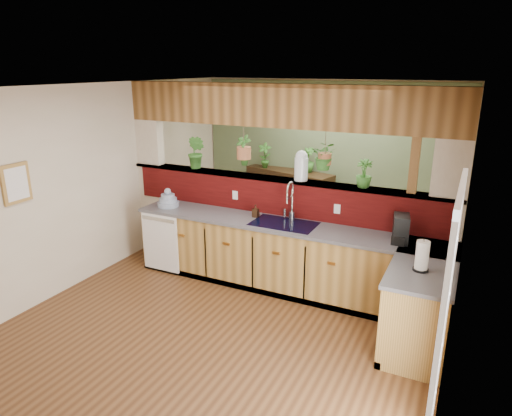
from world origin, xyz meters
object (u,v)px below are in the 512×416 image
at_px(coffee_maker, 401,230).
at_px(paper_towel, 422,256).
at_px(dish_stack, 168,201).
at_px(glass_jar, 301,165).
at_px(faucet, 291,199).
at_px(soap_dispenser, 256,211).
at_px(shelving_console, 289,200).

relative_size(coffee_maker, paper_towel, 0.97).
bearing_deg(dish_stack, coffee_maker, 0.35).
distance_m(paper_towel, glass_jar, 2.04).
relative_size(faucet, dish_stack, 1.73).
bearing_deg(glass_jar, soap_dispenser, -150.16).
xyz_separation_m(glass_jar, shelving_console, (-0.92, 1.90, -1.09)).
distance_m(faucet, glass_jar, 0.46).
bearing_deg(glass_jar, coffee_maker, -15.90).
bearing_deg(shelving_console, coffee_maker, -30.29).
bearing_deg(soap_dispenser, glass_jar, 29.84).
distance_m(faucet, soap_dispenser, 0.51).
height_order(paper_towel, shelving_console, paper_towel).
bearing_deg(paper_towel, soap_dispenser, 160.39).
xyz_separation_m(faucet, soap_dispenser, (-0.46, -0.07, -0.20)).
bearing_deg(coffee_maker, faucet, 162.68).
relative_size(faucet, coffee_maker, 1.66).
distance_m(dish_stack, soap_dispenser, 1.33).
bearing_deg(dish_stack, soap_dispenser, 4.79).
bearing_deg(dish_stack, glass_jar, 12.39).
distance_m(soap_dispenser, paper_towel, 2.30).
height_order(coffee_maker, glass_jar, glass_jar).
relative_size(faucet, shelving_console, 0.32).
distance_m(faucet, shelving_console, 2.40).
xyz_separation_m(faucet, dish_stack, (-1.79, -0.18, -0.20)).
height_order(glass_jar, shelving_console, glass_jar).
relative_size(coffee_maker, glass_jar, 0.81).
distance_m(coffee_maker, glass_jar, 1.50).
bearing_deg(coffee_maker, dish_stack, 169.53).
xyz_separation_m(dish_stack, shelving_console, (0.92, 2.30, -0.48)).
bearing_deg(shelving_console, faucet, -52.80).
bearing_deg(faucet, glass_jar, 77.78).
xyz_separation_m(dish_stack, paper_towel, (3.50, -0.66, 0.07)).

